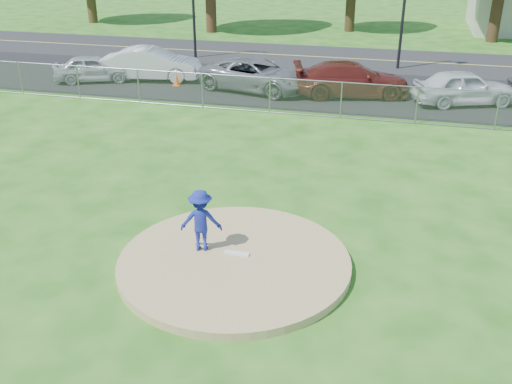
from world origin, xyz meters
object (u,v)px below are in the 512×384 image
at_px(traffic_cone, 177,80).
at_px(parked_car_silver, 94,68).
at_px(parked_car_pearl, 465,87).
at_px(parked_car_white, 152,64).
at_px(parked_car_gray, 256,75).
at_px(pitcher, 201,220).
at_px(parked_car_darkred, 352,79).

bearing_deg(traffic_cone, parked_car_silver, -177.08).
distance_m(traffic_cone, parked_car_pearl, 13.57).
bearing_deg(traffic_cone, parked_car_white, 153.95).
xyz_separation_m(parked_car_white, parked_car_gray, (5.70, -0.71, -0.07)).
bearing_deg(parked_car_gray, parked_car_white, 96.70).
xyz_separation_m(pitcher, traffic_cone, (-6.65, 15.03, -0.65)).
height_order(parked_car_gray, parked_car_darkred, parked_car_darkred).
relative_size(pitcher, parked_car_darkred, 0.28).
bearing_deg(parked_car_darkred, pitcher, 158.48).
height_order(traffic_cone, parked_car_white, parked_car_white).
bearing_deg(parked_car_silver, parked_car_gray, -111.10).
bearing_deg(parked_car_white, parked_car_silver, 100.26).
xyz_separation_m(parked_car_white, parked_car_pearl, (15.21, -0.67, -0.06)).
distance_m(pitcher, parked_car_white, 17.88).
height_order(pitcher, parked_car_gray, pitcher).
relative_size(parked_car_silver, parked_car_white, 0.78).
bearing_deg(parked_car_pearl, parked_car_gray, 69.73).
height_order(traffic_cone, parked_car_silver, parked_car_silver).
bearing_deg(traffic_cone, parked_car_gray, 1.42).
relative_size(traffic_cone, parked_car_gray, 0.11).
height_order(pitcher, parked_car_white, pitcher).
relative_size(parked_car_silver, parked_car_gray, 0.72).
relative_size(pitcher, parked_car_pearl, 0.34).
height_order(parked_car_gray, parked_car_pearl, parked_car_pearl).
bearing_deg(parked_car_white, parked_car_pearl, -102.81).
xyz_separation_m(pitcher, parked_car_gray, (-2.60, 15.13, -0.20)).
bearing_deg(parked_car_silver, parked_car_white, -92.76).
distance_m(parked_car_silver, parked_car_gray, 8.46).
relative_size(parked_car_silver, parked_car_darkred, 0.73).
bearing_deg(parked_car_gray, pitcher, -156.47).
height_order(parked_car_silver, parked_car_gray, parked_car_gray).
distance_m(pitcher, parked_car_darkred, 15.42).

